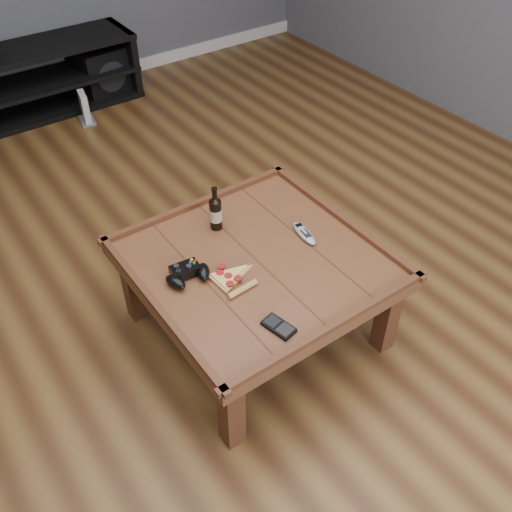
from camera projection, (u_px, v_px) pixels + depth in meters
ground at (257, 329)px, 2.76m from camera, size 6.00×6.00×0.00m
baseboard at (39, 92)px, 4.54m from camera, size 5.00×0.02×0.10m
coffee_table at (257, 270)px, 2.50m from camera, size 1.03×1.03×0.48m
media_console at (43, 79)px, 4.26m from camera, size 1.40×0.45×0.50m
beer_bottle at (216, 212)px, 2.57m from camera, size 0.06×0.06×0.22m
game_controller at (188, 274)px, 2.35m from camera, size 0.21×0.15×0.06m
pizza_slice at (230, 279)px, 2.36m from camera, size 0.17×0.26×0.03m
smartphone at (279, 327)px, 2.16m from camera, size 0.09×0.14×0.02m
remote_control at (304, 233)px, 2.57m from camera, size 0.08×0.19×0.03m
subwoofer at (100, 69)px, 4.53m from camera, size 0.41×0.41×0.38m
game_console at (85, 109)px, 4.21m from camera, size 0.14×0.20×0.23m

